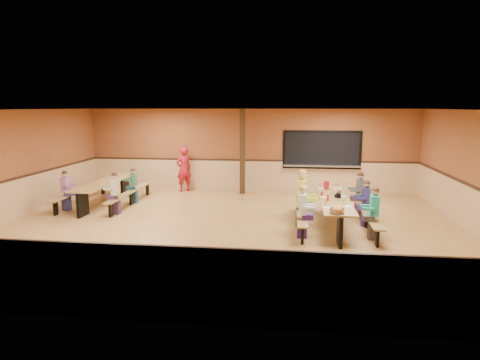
# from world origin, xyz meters

# --- Properties ---
(ground) EXTENTS (12.00, 12.00, 0.00)m
(ground) POSITION_xyz_m (0.00, 0.00, 0.00)
(ground) COLOR #A2743D
(ground) RESTS_ON ground
(room_envelope) EXTENTS (12.04, 10.04, 3.02)m
(room_envelope) POSITION_xyz_m (0.00, 0.00, 0.69)
(room_envelope) COLOR brown
(room_envelope) RESTS_ON ground
(kitchen_pass_through) EXTENTS (2.78, 0.28, 1.38)m
(kitchen_pass_through) POSITION_xyz_m (2.60, 4.96, 1.49)
(kitchen_pass_through) COLOR black
(kitchen_pass_through) RESTS_ON ground
(structural_post) EXTENTS (0.18, 0.18, 3.00)m
(structural_post) POSITION_xyz_m (-0.20, 4.40, 1.50)
(structural_post) COLOR black
(structural_post) RESTS_ON ground
(cafeteria_table_main) EXTENTS (1.91, 3.70, 0.74)m
(cafeteria_table_main) POSITION_xyz_m (2.65, 0.45, 0.53)
(cafeteria_table_main) COLOR olive
(cafeteria_table_main) RESTS_ON ground
(cafeteria_table_second) EXTENTS (1.91, 3.70, 0.74)m
(cafeteria_table_second) POSITION_xyz_m (-4.32, 2.18, 0.53)
(cafeteria_table_second) COLOR olive
(cafeteria_table_second) RESTS_ON ground
(seated_child_white_left) EXTENTS (0.38, 0.31, 1.24)m
(seated_child_white_left) POSITION_xyz_m (1.82, -0.62, 0.62)
(seated_child_white_left) COLOR white
(seated_child_white_left) RESTS_ON ground
(seated_adult_yellow) EXTENTS (0.49, 0.40, 1.46)m
(seated_adult_yellow) POSITION_xyz_m (1.82, 0.39, 0.73)
(seated_adult_yellow) COLOR #CDD928
(seated_adult_yellow) RESTS_ON ground
(seated_child_grey_left) EXTENTS (0.34, 0.27, 1.14)m
(seated_child_grey_left) POSITION_xyz_m (1.82, 1.81, 0.57)
(seated_child_grey_left) COLOR #B7B7B7
(seated_child_grey_left) RESTS_ON ground
(seated_child_teal_right) EXTENTS (0.38, 0.31, 1.24)m
(seated_child_teal_right) POSITION_xyz_m (3.47, -0.57, 0.62)
(seated_child_teal_right) COLOR #1F977A
(seated_child_teal_right) RESTS_ON ground
(seated_child_navy_right) EXTENTS (0.36, 0.30, 1.19)m
(seated_child_navy_right) POSITION_xyz_m (3.47, 0.57, 0.60)
(seated_child_navy_right) COLOR navy
(seated_child_navy_right) RESTS_ON ground
(seated_child_char_right) EXTENTS (0.39, 0.32, 1.24)m
(seated_child_char_right) POSITION_xyz_m (3.47, 1.64, 0.62)
(seated_child_char_right) COLOR #44494E
(seated_child_char_right) RESTS_ON ground
(seated_child_purple_sec) EXTENTS (0.36, 0.29, 1.18)m
(seated_child_purple_sec) POSITION_xyz_m (-5.14, 1.24, 0.59)
(seated_child_purple_sec) COLOR #9D6099
(seated_child_purple_sec) RESTS_ON ground
(seated_child_green_sec) EXTENTS (0.33, 0.27, 1.12)m
(seated_child_green_sec) POSITION_xyz_m (-3.49, 2.45, 0.56)
(seated_child_green_sec) COLOR #34725A
(seated_child_green_sec) RESTS_ON ground
(seated_child_tan_sec) EXTENTS (0.37, 0.30, 1.20)m
(seated_child_tan_sec) POSITION_xyz_m (-3.49, 1.01, 0.60)
(seated_child_tan_sec) COLOR #C0B899
(seated_child_tan_sec) RESTS_ON ground
(standing_woman) EXTENTS (0.70, 0.69, 1.63)m
(standing_woman) POSITION_xyz_m (-2.38, 4.55, 0.81)
(standing_woman) COLOR #AF1423
(standing_woman) RESTS_ON ground
(punch_pitcher) EXTENTS (0.16, 0.16, 0.22)m
(punch_pitcher) POSITION_xyz_m (2.54, 1.74, 0.85)
(punch_pitcher) COLOR #B21724
(punch_pitcher) RESTS_ON cafeteria_table_main
(chip_bowl) EXTENTS (0.32, 0.32, 0.15)m
(chip_bowl) POSITION_xyz_m (2.56, -1.15, 0.81)
(chip_bowl) COLOR orange
(chip_bowl) RESTS_ON cafeteria_table_main
(napkin_dispenser) EXTENTS (0.10, 0.14, 0.13)m
(napkin_dispenser) POSITION_xyz_m (2.76, 0.54, 0.80)
(napkin_dispenser) COLOR black
(napkin_dispenser) RESTS_ON cafeteria_table_main
(condiment_mustard) EXTENTS (0.06, 0.06, 0.17)m
(condiment_mustard) POSITION_xyz_m (2.48, 0.23, 0.82)
(condiment_mustard) COLOR yellow
(condiment_mustard) RESTS_ON cafeteria_table_main
(condiment_ketchup) EXTENTS (0.06, 0.06, 0.17)m
(condiment_ketchup) POSITION_xyz_m (2.46, 0.12, 0.82)
(condiment_ketchup) COLOR #B2140F
(condiment_ketchup) RESTS_ON cafeteria_table_main
(table_paddle) EXTENTS (0.16, 0.16, 0.56)m
(table_paddle) POSITION_xyz_m (2.76, 0.66, 0.88)
(table_paddle) COLOR black
(table_paddle) RESTS_ON cafeteria_table_main
(place_settings) EXTENTS (0.65, 3.30, 0.11)m
(place_settings) POSITION_xyz_m (2.65, 0.45, 0.80)
(place_settings) COLOR beige
(place_settings) RESTS_ON cafeteria_table_main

